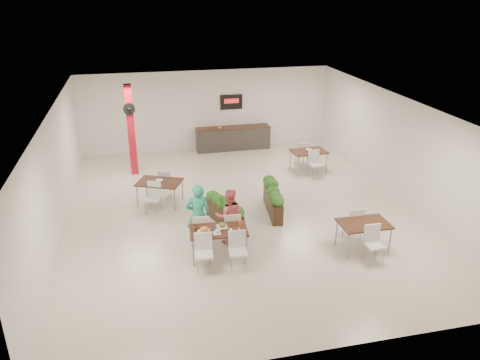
% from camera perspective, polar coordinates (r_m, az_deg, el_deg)
% --- Properties ---
extents(ground, '(12.00, 12.00, 0.00)m').
position_cam_1_polar(ground, '(14.03, -0.03, -3.77)').
color(ground, beige).
rests_on(ground, ground).
extents(room_shell, '(10.10, 12.10, 3.22)m').
position_cam_1_polar(room_shell, '(13.26, -0.04, 4.02)').
color(room_shell, white).
rests_on(room_shell, ground).
extents(red_column, '(0.40, 0.41, 3.20)m').
position_cam_1_polar(red_column, '(16.69, -13.13, 6.05)').
color(red_column, '#B30B1E').
rests_on(red_column, ground).
extents(service_counter, '(3.00, 0.64, 2.20)m').
position_cam_1_polar(service_counter, '(19.18, -0.85, 5.18)').
color(service_counter, '#2C2927').
rests_on(service_counter, ground).
extents(main_table, '(1.47, 1.72, 0.92)m').
position_cam_1_polar(main_table, '(11.48, -2.68, -6.58)').
color(main_table, '#301E10').
rests_on(main_table, ground).
extents(diner_man, '(0.66, 0.46, 1.71)m').
position_cam_1_polar(diner_man, '(11.90, -5.11, -4.35)').
color(diner_man, '#249D79').
rests_on(diner_man, ground).
extents(diner_woman, '(0.78, 0.63, 1.50)m').
position_cam_1_polar(diner_woman, '(12.06, -1.32, -4.43)').
color(diner_woman, '#E2646C').
rests_on(diner_woman, ground).
extents(planter_left, '(0.84, 1.72, 0.93)m').
position_cam_1_polar(planter_left, '(13.03, -1.91, -3.52)').
color(planter_left, black).
rests_on(planter_left, ground).
extents(planter_right, '(0.57, 1.86, 0.97)m').
position_cam_1_polar(planter_right, '(13.76, 4.05, -2.10)').
color(planter_right, black).
rests_on(planter_right, ground).
extents(side_table_a, '(1.55, 1.65, 0.92)m').
position_cam_1_polar(side_table_a, '(14.41, -9.78, -0.59)').
color(side_table_a, '#301E10').
rests_on(side_table_a, ground).
extents(side_table_b, '(1.29, 1.65, 0.92)m').
position_cam_1_polar(side_table_b, '(17.03, 8.36, 3.16)').
color(side_table_b, '#301E10').
rests_on(side_table_b, ground).
extents(side_table_c, '(1.25, 1.62, 0.92)m').
position_cam_1_polar(side_table_c, '(12.19, 14.86, -5.59)').
color(side_table_c, '#301E10').
rests_on(side_table_c, ground).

